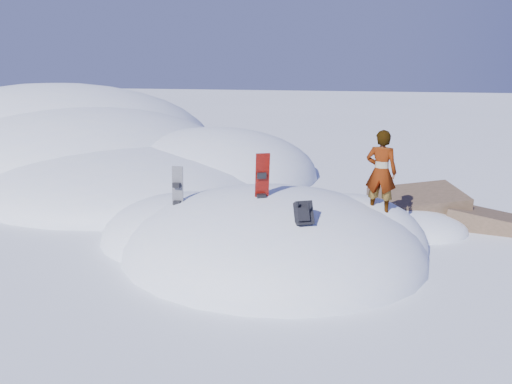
% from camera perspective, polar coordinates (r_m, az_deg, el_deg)
% --- Properties ---
extents(ground, '(120.00, 120.00, 0.00)m').
position_cam_1_polar(ground, '(11.66, 1.81, -7.02)').
color(ground, white).
rests_on(ground, ground).
extents(snow_mound, '(8.00, 6.00, 3.00)m').
position_cam_1_polar(snow_mound, '(11.90, 1.17, -6.54)').
color(snow_mound, white).
rests_on(snow_mound, ground).
extents(snow_ridge, '(21.50, 18.50, 6.40)m').
position_cam_1_polar(snow_ridge, '(24.24, -19.31, 3.79)').
color(snow_ridge, white).
rests_on(snow_ridge, ground).
extents(rock_outcrop, '(4.68, 4.41, 1.68)m').
position_cam_1_polar(rock_outcrop, '(14.50, 18.48, -3.27)').
color(rock_outcrop, brown).
rests_on(rock_outcrop, ground).
extents(snowboard_red, '(0.38, 0.35, 1.61)m').
position_cam_1_polar(snowboard_red, '(10.74, 0.66, 0.41)').
color(snowboard_red, '#B11109').
rests_on(snowboard_red, snow_mound).
extents(snowboard_dark, '(0.26, 0.18, 1.40)m').
position_cam_1_polar(snowboard_dark, '(11.54, -8.96, -0.44)').
color(snowboard_dark, black).
rests_on(snowboard_dark, snow_mound).
extents(backpack, '(0.46, 0.53, 0.55)m').
position_cam_1_polar(backpack, '(9.73, 5.46, -2.45)').
color(backpack, black).
rests_on(backpack, snow_mound).
extents(gear_pile, '(0.82, 0.63, 0.22)m').
position_cam_1_polar(gear_pile, '(11.58, -12.71, -6.98)').
color(gear_pile, black).
rests_on(gear_pile, ground).
extents(person, '(0.77, 0.60, 1.88)m').
position_cam_1_polar(person, '(11.36, 14.10, 2.23)').
color(person, slate).
rests_on(person, snow_mound).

